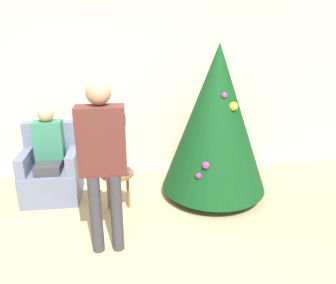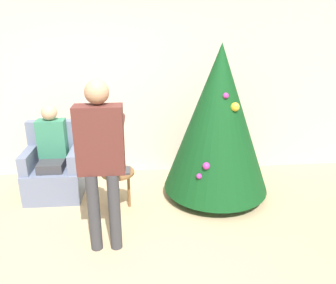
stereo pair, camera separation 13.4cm
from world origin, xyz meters
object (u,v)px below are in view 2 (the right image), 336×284
at_px(armchair, 55,170).
at_px(person_standing, 101,152).
at_px(christmas_tree, 218,120).
at_px(person_seated, 52,148).
at_px(side_stool, 118,178).

relative_size(armchair, person_standing, 0.57).
xyz_separation_m(christmas_tree, person_standing, (-1.37, -0.99, -0.01)).
bearing_deg(person_seated, person_standing, -56.01).
xyz_separation_m(christmas_tree, armchair, (-2.15, 0.19, -0.71)).
bearing_deg(christmas_tree, person_standing, -144.16).
bearing_deg(side_stool, armchair, 149.89).
distance_m(armchair, person_standing, 1.58).
distance_m(christmas_tree, side_stool, 1.45).
bearing_deg(armchair, person_seated, -90.00).
xyz_separation_m(armchair, person_standing, (0.78, -1.18, 0.70)).
bearing_deg(christmas_tree, side_stool, -166.25).
relative_size(person_standing, side_stool, 3.29).
bearing_deg(side_stool, person_seated, 151.27).
xyz_separation_m(armchair, person_seated, (0.00, -0.03, 0.33)).
distance_m(person_seated, side_stool, 1.02).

